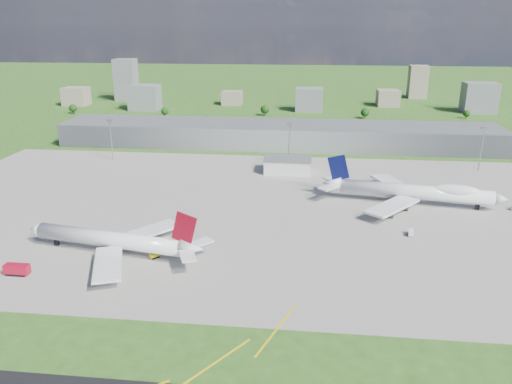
# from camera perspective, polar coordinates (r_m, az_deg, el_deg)

# --- Properties ---
(ground) EXTENTS (1400.00, 1400.00, 0.00)m
(ground) POSITION_cam_1_polar(r_m,az_deg,el_deg) (336.19, 2.34, 4.75)
(ground) COLOR #2A561A
(ground) RESTS_ON ground
(apron) EXTENTS (360.00, 190.00, 0.08)m
(apron) POSITION_cam_1_polar(r_m,az_deg,el_deg) (230.69, 2.84, -1.97)
(apron) COLOR gray
(apron) RESTS_ON ground
(terminal) EXTENTS (300.00, 42.00, 15.00)m
(terminal) POSITION_cam_1_polar(r_m,az_deg,el_deg) (349.03, 2.53, 6.54)
(terminal) COLOR gray
(terminal) RESTS_ON ground
(ops_building) EXTENTS (26.00, 16.00, 8.00)m
(ops_building) POSITION_cam_1_polar(r_m,az_deg,el_deg) (286.37, 3.62, 3.03)
(ops_building) COLOR silver
(ops_building) RESTS_ON ground
(mast_west) EXTENTS (3.50, 2.00, 25.90)m
(mast_west) POSITION_cam_1_polar(r_m,az_deg,el_deg) (321.53, -16.29, 6.59)
(mast_west) COLOR gray
(mast_west) RESTS_ON ground
(mast_center) EXTENTS (3.50, 2.00, 25.90)m
(mast_center) POSITION_cam_1_polar(r_m,az_deg,el_deg) (297.55, 3.83, 6.36)
(mast_center) COLOR gray
(mast_center) RESTS_ON ground
(mast_east) EXTENTS (3.50, 2.00, 25.90)m
(mast_east) POSITION_cam_1_polar(r_m,az_deg,el_deg) (312.87, 24.47, 5.32)
(mast_east) COLOR gray
(mast_east) RESTS_ON ground
(airliner_red_twin) EXTENTS (72.03, 55.50, 19.84)m
(airliner_red_twin) POSITION_cam_1_polar(r_m,az_deg,el_deg) (192.61, -15.79, -5.38)
(airliner_red_twin) COLOR white
(airliner_red_twin) RESTS_ON ground
(airliner_blue_quad) EXTENTS (83.84, 65.14, 21.94)m
(airliner_blue_quad) POSITION_cam_1_polar(r_m,az_deg,el_deg) (246.39, 17.71, -0.00)
(airliner_blue_quad) COLOR white
(airliner_blue_quad) RESTS_ON ground
(fire_truck) EXTENTS (8.50, 3.44, 3.73)m
(fire_truck) POSITION_cam_1_polar(r_m,az_deg,el_deg) (190.67, -25.65, -8.02)
(fire_truck) COLOR #AD0C23
(fire_truck) RESTS_ON ground
(tug_yellow) EXTENTS (4.02, 4.07, 1.81)m
(tug_yellow) POSITION_cam_1_polar(r_m,az_deg,el_deg) (187.75, -11.52, -7.14)
(tug_yellow) COLOR yellow
(tug_yellow) RESTS_ON ground
(van_white_near) EXTENTS (2.53, 4.67, 2.31)m
(van_white_near) POSITION_cam_1_polar(r_m,az_deg,el_deg) (211.84, 17.27, -4.48)
(van_white_near) COLOR white
(van_white_near) RESTS_ON ground
(bldg_far_w) EXTENTS (24.00, 20.00, 18.00)m
(bldg_far_w) POSITION_cam_1_polar(r_m,az_deg,el_deg) (556.22, -19.88, 10.26)
(bldg_far_w) COLOR gray
(bldg_far_w) RESTS_ON ground
(bldg_w) EXTENTS (28.00, 22.00, 24.00)m
(bldg_w) POSITION_cam_1_polar(r_m,az_deg,el_deg) (507.10, -12.61, 10.52)
(bldg_w) COLOR slate
(bldg_w) RESTS_ON ground
(bldg_cw) EXTENTS (20.00, 18.00, 14.00)m
(bldg_cw) POSITION_cam_1_polar(r_m,az_deg,el_deg) (527.16, -2.76, 10.70)
(bldg_cw) COLOR gray
(bldg_cw) RESTS_ON ground
(bldg_c) EXTENTS (26.00, 20.00, 22.00)m
(bldg_c) POSITION_cam_1_polar(r_m,az_deg,el_deg) (490.41, 6.10, 10.47)
(bldg_c) COLOR slate
(bldg_c) RESTS_ON ground
(bldg_ce) EXTENTS (22.00, 24.00, 16.00)m
(bldg_ce) POSITION_cam_1_polar(r_m,az_deg,el_deg) (536.05, 14.86, 10.35)
(bldg_ce) COLOR gray
(bldg_ce) RESTS_ON ground
(bldg_e) EXTENTS (30.00, 22.00, 28.00)m
(bldg_e) POSITION_cam_1_polar(r_m,az_deg,el_deg) (524.11, 24.16, 9.82)
(bldg_e) COLOR slate
(bldg_e) RESTS_ON ground
(bldg_tall_w) EXTENTS (22.00, 20.00, 44.00)m
(bldg_tall_w) POSITION_cam_1_polar(r_m,az_deg,el_deg) (575.39, -14.63, 12.32)
(bldg_tall_w) COLOR slate
(bldg_tall_w) RESTS_ON ground
(bldg_tall_e) EXTENTS (20.00, 18.00, 36.00)m
(bldg_tall_e) POSITION_cam_1_polar(r_m,az_deg,el_deg) (600.33, 18.01, 11.88)
(bldg_tall_e) COLOR gray
(bldg_tall_e) RESTS_ON ground
(tree_far_w) EXTENTS (7.20, 7.20, 8.80)m
(tree_far_w) POSITION_cam_1_polar(r_m,az_deg,el_deg) (503.63, -20.20, 8.98)
(tree_far_w) COLOR #382314
(tree_far_w) RESTS_ON ground
(tree_w) EXTENTS (6.75, 6.75, 8.25)m
(tree_w) POSITION_cam_1_polar(r_m,az_deg,el_deg) (466.17, -10.38, 9.06)
(tree_w) COLOR #382314
(tree_w) RESTS_ON ground
(tree_c) EXTENTS (8.10, 8.10, 9.90)m
(tree_c) POSITION_cam_1_polar(r_m,az_deg,el_deg) (463.52, 1.03, 9.43)
(tree_c) COLOR #382314
(tree_c) RESTS_ON ground
(tree_e) EXTENTS (7.65, 7.65, 9.35)m
(tree_e) POSITION_cam_1_polar(r_m,az_deg,el_deg) (459.16, 12.36, 8.87)
(tree_e) COLOR #382314
(tree_e) RESTS_ON ground
(tree_far_e) EXTENTS (6.30, 6.30, 7.70)m
(tree_far_e) POSITION_cam_1_polar(r_m,az_deg,el_deg) (486.55, 22.94, 8.26)
(tree_far_e) COLOR #382314
(tree_far_e) RESTS_ON ground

